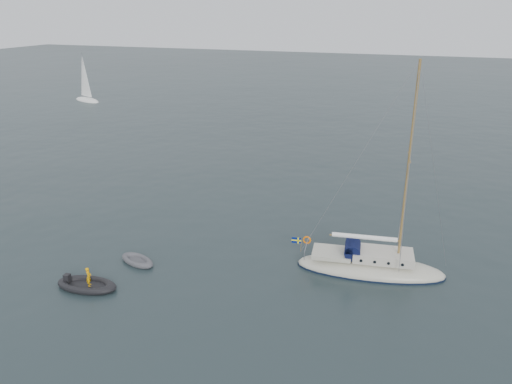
% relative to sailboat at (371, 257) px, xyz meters
% --- Properties ---
extents(ground, '(300.00, 300.00, 0.00)m').
position_rel_sailboat_xyz_m(ground, '(-3.55, -2.34, -1.00)').
color(ground, black).
rests_on(ground, ground).
extents(sailboat, '(9.26, 2.77, 13.18)m').
position_rel_sailboat_xyz_m(sailboat, '(0.00, 0.00, 0.00)').
color(sailboat, beige).
rests_on(sailboat, ground).
extents(dinghy, '(2.62, 1.18, 0.38)m').
position_rel_sailboat_xyz_m(dinghy, '(-13.89, -3.86, -0.83)').
color(dinghy, '#4E4E53').
rests_on(dinghy, ground).
extents(rib, '(3.63, 1.65, 1.34)m').
position_rel_sailboat_xyz_m(rib, '(-14.99, -7.40, -0.78)').
color(rib, black).
rests_on(rib, ground).
extents(distant_yacht_a, '(6.41, 3.42, 8.50)m').
position_rel_sailboat_xyz_m(distant_yacht_a, '(-53.12, 42.47, 2.63)').
color(distant_yacht_a, white).
rests_on(distant_yacht_a, ground).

